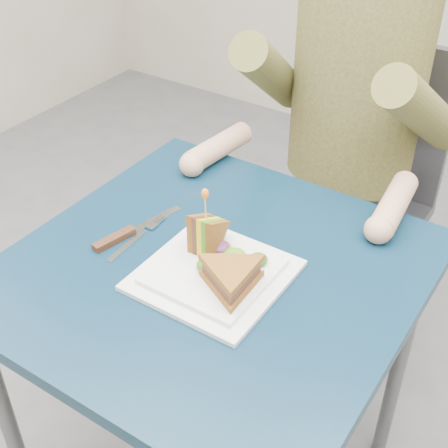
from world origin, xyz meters
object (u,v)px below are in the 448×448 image
Objects in this scene: sandwich_upright at (206,234)px; fork at (136,238)px; chair at (357,180)px; table at (213,297)px; sandwich_flat at (231,277)px; knife at (122,235)px; diner at (357,70)px; plate at (214,274)px.

fork is at bearing -166.53° from sandwich_upright.
table is at bearing -90.00° from chair.
chair is 0.83m from sandwich_flat.
knife reaches higher than fork.
sandwich_flat is 1.55× the size of sandwich_upright.
sandwich_flat is 0.28m from knife.
diner reaches higher than table.
diner is 3.38× the size of knife.
sandwich_flat is at bearing -83.70° from diner.
diner reaches higher than sandwich_upright.
fork is at bearing 20.02° from knife.
table is 0.75m from chair.
sandwich_upright is (-0.10, 0.07, 0.01)m from sandwich_flat.
sandwich_upright is (-0.05, 0.04, 0.05)m from plate.
fork is (-0.20, 0.01, -0.01)m from plate.
chair is 0.82m from knife.
plate is at bearing 155.56° from sandwich_flat.
knife is at bearing -172.89° from table.
diner reaches higher than knife.
plate is at bearing -88.50° from chair.
fork is at bearing -103.24° from chair.
chair reaches higher than knife.
chair is 3.58× the size of plate.
diner is 4.15× the size of fork.
plate is 0.08m from sandwich_upright.
table is 4.18× the size of fork.
table is 0.15m from sandwich_flat.
sandwich_upright is 0.19m from knife.
knife reaches higher than table.
sandwich_flat is at bearing -7.68° from fork.
chair is at bearing 95.42° from sandwich_flat.
plate is at bearing 0.22° from knife.
sandwich_upright is at bearing 13.47° from fork.
sandwich_upright reaches higher than plate.
sandwich_upright reaches higher than sandwich_flat.
diner is 3.93× the size of sandwich_flat.
fork is (-0.18, -0.76, 0.19)m from chair.
chair is 0.79m from plate.
plate reaches higher than table.
table is at bearing -35.51° from sandwich_upright.
table is 0.09m from plate.
diner is at bearing 96.30° from sandwich_flat.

